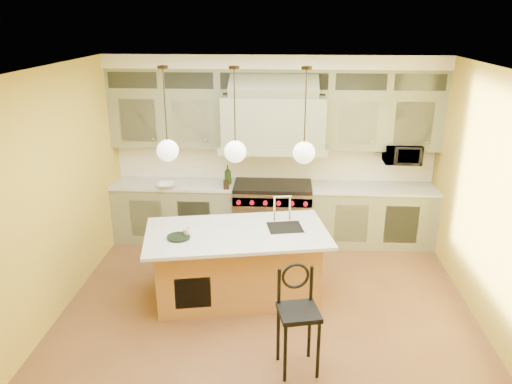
# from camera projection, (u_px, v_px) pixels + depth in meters

# --- Properties ---
(floor) EXTENTS (5.00, 5.00, 0.00)m
(floor) POSITION_uv_depth(u_px,v_px,m) (267.00, 316.00, 6.02)
(floor) COLOR brown
(floor) RESTS_ON ground
(ceiling) EXTENTS (5.00, 5.00, 0.00)m
(ceiling) POSITION_uv_depth(u_px,v_px,m) (269.00, 70.00, 5.05)
(ceiling) COLOR white
(ceiling) RESTS_ON wall_back
(wall_back) EXTENTS (5.00, 0.00, 5.00)m
(wall_back) POSITION_uv_depth(u_px,v_px,m) (274.00, 148.00, 7.88)
(wall_back) COLOR gold
(wall_back) RESTS_ON ground
(wall_front) EXTENTS (5.00, 0.00, 5.00)m
(wall_front) POSITION_uv_depth(u_px,v_px,m) (252.00, 343.00, 3.18)
(wall_front) COLOR gold
(wall_front) RESTS_ON ground
(wall_left) EXTENTS (0.00, 5.00, 5.00)m
(wall_left) POSITION_uv_depth(u_px,v_px,m) (49.00, 199.00, 5.68)
(wall_left) COLOR gold
(wall_left) RESTS_ON ground
(wall_right) EXTENTS (0.00, 5.00, 5.00)m
(wall_right) POSITION_uv_depth(u_px,v_px,m) (498.00, 209.00, 5.39)
(wall_right) COLOR gold
(wall_right) RESTS_ON ground
(back_cabinetry) EXTENTS (5.00, 0.77, 2.90)m
(back_cabinetry) POSITION_uv_depth(u_px,v_px,m) (273.00, 153.00, 7.64)
(back_cabinetry) COLOR gray
(back_cabinetry) RESTS_ON floor
(range) EXTENTS (1.20, 0.74, 0.96)m
(range) POSITION_uv_depth(u_px,v_px,m) (272.00, 212.00, 7.87)
(range) COLOR silver
(range) RESTS_ON floor
(kitchen_island) EXTENTS (2.41, 1.59, 1.35)m
(kitchen_island) POSITION_uv_depth(u_px,v_px,m) (237.00, 262.00, 6.30)
(kitchen_island) COLOR #A3713A
(kitchen_island) RESTS_ON floor
(counter_stool) EXTENTS (0.47, 0.47, 1.12)m
(counter_stool) POSITION_uv_depth(u_px,v_px,m) (298.00, 313.00, 4.94)
(counter_stool) COLOR black
(counter_stool) RESTS_ON floor
(microwave) EXTENTS (0.54, 0.37, 0.30)m
(microwave) POSITION_uv_depth(u_px,v_px,m) (402.00, 154.00, 7.54)
(microwave) COLOR black
(microwave) RESTS_ON back_cabinetry
(oil_bottle_a) EXTENTS (0.12, 0.12, 0.30)m
(oil_bottle_a) POSITION_uv_depth(u_px,v_px,m) (228.00, 175.00, 7.72)
(oil_bottle_a) COLOR black
(oil_bottle_a) RESTS_ON back_cabinetry
(oil_bottle_b) EXTENTS (0.10, 0.10, 0.19)m
(oil_bottle_b) POSITION_uv_depth(u_px,v_px,m) (226.00, 183.00, 7.52)
(oil_bottle_b) COLOR black
(oil_bottle_b) RESTS_ON back_cabinetry
(fruit_bowl) EXTENTS (0.34, 0.34, 0.07)m
(fruit_bowl) POSITION_uv_depth(u_px,v_px,m) (167.00, 185.00, 7.59)
(fruit_bowl) COLOR white
(fruit_bowl) RESTS_ON back_cabinetry
(cup) EXTENTS (0.11, 0.11, 0.10)m
(cup) POSITION_uv_depth(u_px,v_px,m) (187.00, 232.00, 5.97)
(cup) COLOR silver
(cup) RESTS_ON kitchen_island
(pendant_left) EXTENTS (0.26, 0.26, 1.11)m
(pendant_left) POSITION_uv_depth(u_px,v_px,m) (168.00, 148.00, 5.86)
(pendant_left) COLOR #2D2319
(pendant_left) RESTS_ON ceiling
(pendant_center) EXTENTS (0.26, 0.26, 1.11)m
(pendant_center) POSITION_uv_depth(u_px,v_px,m) (235.00, 149.00, 5.81)
(pendant_center) COLOR #2D2319
(pendant_center) RESTS_ON ceiling
(pendant_right) EXTENTS (0.26, 0.26, 1.11)m
(pendant_right) POSITION_uv_depth(u_px,v_px,m) (304.00, 150.00, 5.77)
(pendant_right) COLOR #2D2319
(pendant_right) RESTS_ON ceiling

